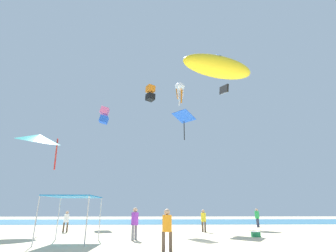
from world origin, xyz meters
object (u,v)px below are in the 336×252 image
(person_central, at_px, (135,221))
(kite_inflatable_yellow, at_px, (218,67))
(person_rightmost, at_px, (203,219))
(person_far_shore, at_px, (167,226))
(kite_delta_teal, at_px, (39,138))
(canopy_tent, at_px, (74,199))
(kite_box_pink, at_px, (104,115))
(kite_diamond_blue, at_px, (184,118))
(cooler_box, at_px, (256,234))
(kite_parafoil_black, at_px, (224,90))
(kite_box_orange, at_px, (150,93))
(person_near_tent, at_px, (257,216))
(person_leftmost, at_px, (66,220))
(kite_octopus_white, at_px, (180,88))

(person_central, relative_size, kite_inflatable_yellow, 0.28)
(person_rightmost, height_order, person_far_shore, person_far_shore)
(kite_delta_teal, bearing_deg, person_rightmost, 143.47)
(person_far_shore, bearing_deg, canopy_tent, 146.18)
(kite_box_pink, relative_size, kite_diamond_blue, 0.82)
(cooler_box, bearing_deg, kite_parafoil_black, 81.29)
(person_far_shore, bearing_deg, kite_box_orange, 92.97)
(person_far_shore, bearing_deg, person_central, 110.38)
(person_near_tent, height_order, person_far_shore, person_near_tent)
(person_near_tent, height_order, kite_parafoil_black, kite_parafoil_black)
(person_near_tent, xyz_separation_m, kite_inflatable_yellow, (-5.59, -9.81, 12.19))
(person_central, xyz_separation_m, kite_box_pink, (-7.07, 18.37, 14.18))
(person_rightmost, distance_m, kite_parafoil_black, 17.88)
(person_near_tent, distance_m, kite_inflatable_yellow, 16.62)
(person_leftmost, relative_size, kite_box_pink, 0.63)
(kite_diamond_blue, height_order, kite_inflatable_yellow, kite_inflatable_yellow)
(canopy_tent, xyz_separation_m, kite_inflatable_yellow, (9.98, 2.63, 10.90))
(person_leftmost, relative_size, person_far_shore, 0.92)
(kite_octopus_white, relative_size, kite_box_orange, 2.08)
(person_rightmost, xyz_separation_m, kite_diamond_blue, (-1.02, 4.72, 10.95))
(kite_box_pink, bearing_deg, person_far_shore, -163.14)
(person_rightmost, height_order, kite_box_pink, kite_box_pink)
(canopy_tent, relative_size, person_rightmost, 1.68)
(kite_delta_teal, height_order, kite_box_orange, kite_box_orange)
(kite_diamond_blue, xyz_separation_m, kite_delta_teal, (-13.84, -4.93, -4.01))
(canopy_tent, xyz_separation_m, kite_box_orange, (3.71, 13.61, 13.77))
(person_rightmost, distance_m, person_far_shore, 10.60)
(person_central, height_order, kite_parafoil_black, kite_parafoil_black)
(canopy_tent, relative_size, kite_delta_teal, 0.55)
(canopy_tent, relative_size, person_central, 1.58)
(kite_parafoil_black, xyz_separation_m, kite_octopus_white, (-4.93, 11.32, 6.12))
(kite_inflatable_yellow, bearing_deg, kite_diamond_blue, -93.98)
(kite_delta_teal, bearing_deg, kite_octopus_white, -165.53)
(kite_box_pink, bearing_deg, person_leftmost, 178.65)
(person_near_tent, bearing_deg, kite_box_orange, -54.97)
(person_rightmost, xyz_separation_m, kite_box_orange, (-5.13, 6.82, 15.13))
(cooler_box, distance_m, kite_diamond_blue, 15.17)
(person_central, bearing_deg, kite_diamond_blue, 5.97)
(kite_inflatable_yellow, relative_size, kite_octopus_white, 1.60)
(person_rightmost, xyz_separation_m, kite_delta_teal, (-14.86, -0.20, 6.94))
(person_central, relative_size, kite_delta_teal, 0.35)
(kite_parafoil_black, relative_size, kite_inflatable_yellow, 0.51)
(canopy_tent, xyz_separation_m, cooler_box, (11.78, 2.87, -2.23))
(kite_box_pink, bearing_deg, person_near_tent, -115.04)
(cooler_box, distance_m, kite_delta_teal, 19.79)
(kite_box_pink, distance_m, kite_parafoil_black, 17.97)
(person_rightmost, distance_m, kite_delta_teal, 16.40)
(person_far_shore, xyz_separation_m, kite_parafoil_black, (7.93, 16.98, 15.81))
(kite_octopus_white, bearing_deg, person_rightmost, -75.97)
(kite_box_orange, bearing_deg, kite_delta_teal, 93.35)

